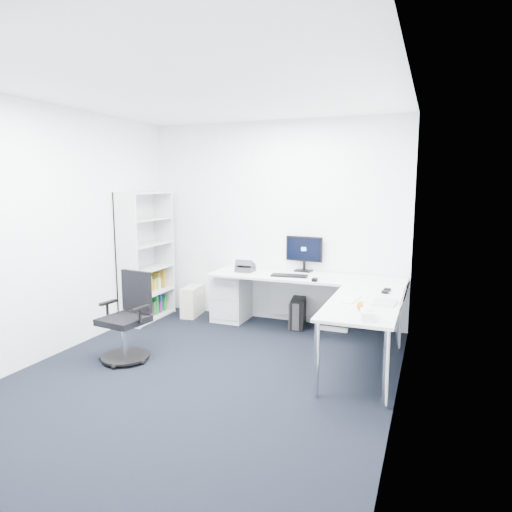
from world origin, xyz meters
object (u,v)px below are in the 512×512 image
(l_desk, at_px, (297,310))
(bookshelf, at_px, (146,257))
(monitor, at_px, (304,253))
(laptop, at_px, (385,292))
(task_chair, at_px, (124,318))

(l_desk, bearing_deg, bookshelf, 178.68)
(monitor, bearing_deg, laptop, -42.80)
(l_desk, xyz_separation_m, monitor, (-0.10, 0.64, 0.60))
(l_desk, bearing_deg, monitor, 99.27)
(bookshelf, distance_m, task_chair, 1.59)
(task_chair, bearing_deg, monitor, 62.34)
(l_desk, distance_m, monitor, 0.88)
(monitor, xyz_separation_m, laptop, (1.18, -1.31, -0.13))
(l_desk, xyz_separation_m, task_chair, (-1.51, -1.34, 0.11))
(monitor, bearing_deg, bookshelf, -159.05)
(monitor, bearing_deg, l_desk, -75.57)
(bookshelf, bearing_deg, laptop, -12.56)
(l_desk, height_order, bookshelf, bookshelf)
(bookshelf, xyz_separation_m, laptop, (3.25, -0.72, -0.06))
(monitor, bearing_deg, task_chair, -120.39)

